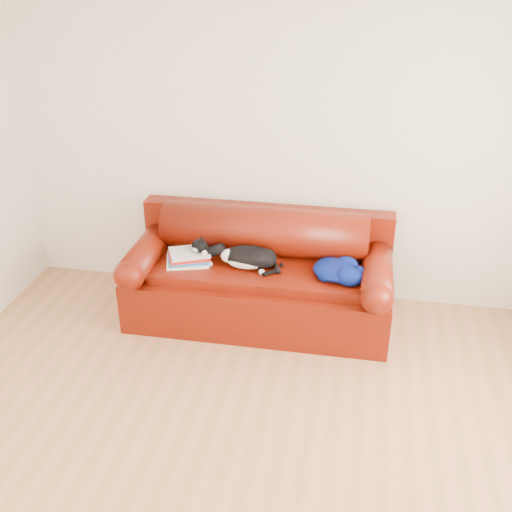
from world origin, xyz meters
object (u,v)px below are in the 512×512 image
Objects in this scene: blanket at (338,270)px; book_stack at (189,257)px; sofa_base at (259,292)px; cat at (248,258)px.

book_stack is at bearing 179.20° from blanket.
sofa_base is 5.35× the size of book_stack.
book_stack is 1.20m from blanket.
book_stack reaches higher than sofa_base.
blanket is (0.63, -0.09, 0.32)m from sofa_base.
sofa_base is at bearing 171.99° from blanket.
sofa_base is 3.46× the size of cat.
book_stack is 0.65× the size of cat.
book_stack is 0.49m from cat.
sofa_base is at bearing 7.30° from book_stack.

